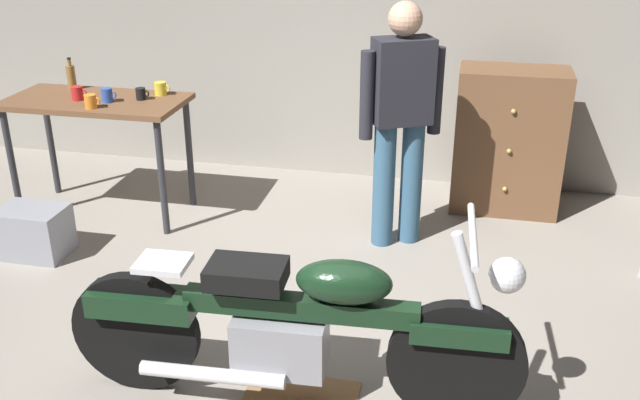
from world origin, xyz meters
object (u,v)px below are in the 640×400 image
(storage_bin, at_px, (34,232))
(bottle, at_px, (71,77))
(mug_black_matte, at_px, (141,94))
(person_standing, at_px, (401,116))
(wooden_dresser, at_px, (508,141))
(mug_red_diner, at_px, (78,93))
(mug_orange_travel, at_px, (91,101))
(mug_yellow_tall, at_px, (161,89))
(motorcycle, at_px, (294,325))
(mug_blue_enamel, at_px, (107,95))

(storage_bin, height_order, bottle, bottle)
(storage_bin, height_order, mug_black_matte, mug_black_matte)
(person_standing, height_order, wooden_dresser, person_standing)
(person_standing, relative_size, mug_red_diner, 14.24)
(mug_orange_travel, bearing_deg, storage_bin, -114.66)
(mug_red_diner, bearing_deg, mug_black_matte, 13.53)
(person_standing, xyz_separation_m, storage_bin, (-2.38, -0.72, -0.76))
(wooden_dresser, height_order, mug_yellow_tall, wooden_dresser)
(mug_black_matte, bearing_deg, mug_red_diner, -166.47)
(motorcycle, bearing_deg, mug_blue_enamel, 132.25)
(motorcycle, height_order, mug_black_matte, motorcycle)
(motorcycle, relative_size, mug_blue_enamel, 19.42)
(wooden_dresser, distance_m, mug_red_diner, 3.20)
(wooden_dresser, distance_m, storage_bin, 3.48)
(mug_blue_enamel, xyz_separation_m, bottle, (-0.43, 0.27, 0.05))
(mug_orange_travel, bearing_deg, bottle, 131.94)
(mug_yellow_tall, height_order, mug_red_diner, mug_red_diner)
(bottle, bearing_deg, wooden_dresser, 8.81)
(mug_black_matte, height_order, bottle, bottle)
(person_standing, height_order, mug_black_matte, person_standing)
(mug_red_diner, relative_size, mug_black_matte, 1.15)
(person_standing, distance_m, bottle, 2.54)
(storage_bin, distance_m, mug_blue_enamel, 1.08)
(motorcycle, relative_size, wooden_dresser, 1.99)
(motorcycle, relative_size, bottle, 9.09)
(mug_orange_travel, relative_size, bottle, 0.48)
(person_standing, xyz_separation_m, mug_blue_enamel, (-2.09, -0.02, 0.03))
(storage_bin, bearing_deg, mug_yellow_tall, 58.69)
(mug_blue_enamel, xyz_separation_m, mug_orange_travel, (-0.04, -0.16, -0.00))
(motorcycle, height_order, mug_red_diner, mug_red_diner)
(motorcycle, bearing_deg, wooden_dresser, 65.52)
(wooden_dresser, relative_size, mug_blue_enamel, 9.75)
(mug_yellow_tall, distance_m, bottle, 0.73)
(person_standing, height_order, mug_blue_enamel, person_standing)
(mug_yellow_tall, relative_size, bottle, 0.50)
(person_standing, height_order, bottle, person_standing)
(mug_black_matte, bearing_deg, wooden_dresser, 14.19)
(person_standing, bearing_deg, mug_black_matte, -28.78)
(mug_black_matte, bearing_deg, person_standing, -2.62)
(mug_yellow_tall, height_order, mug_black_matte, mug_yellow_tall)
(wooden_dresser, xyz_separation_m, mug_orange_travel, (-2.89, -0.94, 0.40))
(motorcycle, relative_size, storage_bin, 4.98)
(wooden_dresser, relative_size, mug_yellow_tall, 9.13)
(wooden_dresser, xyz_separation_m, storage_bin, (-3.13, -1.47, -0.38))
(person_standing, height_order, mug_red_diner, person_standing)
(mug_blue_enamel, bearing_deg, mug_black_matte, 28.18)
(mug_red_diner, height_order, mug_blue_enamel, mug_blue_enamel)
(mug_orange_travel, bearing_deg, mug_black_matte, 47.69)
(person_standing, relative_size, mug_yellow_tall, 13.86)
(storage_bin, height_order, mug_yellow_tall, mug_yellow_tall)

